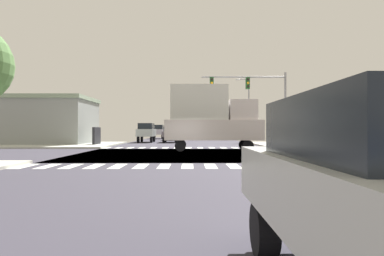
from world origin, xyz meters
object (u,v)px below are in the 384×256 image
suv_farside_2 (174,131)px  suv_middle_4 (146,131)px  box_truck_outer_1 (210,116)px  street_lamp (247,104)px  sedan_queued_1 (170,133)px  suv_inner_5 (158,130)px  traffic_signal_mast (253,92)px  bank_building (30,121)px

suv_farside_2 → suv_middle_4: (-3.00, -8.21, 0.00)m
suv_farside_2 → box_truck_outer_1: bearing=98.9°
street_lamp → sedan_queued_1: 10.43m
box_truck_outer_1 → suv_inner_5: box_truck_outer_1 is taller
street_lamp → suv_farside_2: 12.49m
suv_farside_2 → suv_inner_5: size_ratio=1.00×
sedan_queued_1 → suv_middle_4: bearing=-9.3°
street_lamp → suv_middle_4: (-12.63, -1.03, -3.43)m
street_lamp → suv_farside_2: (-9.63, 7.17, -3.43)m
street_lamp → suv_inner_5: 19.85m
box_truck_outer_1 → traffic_signal_mast: bearing=136.4°
suv_middle_4 → street_lamp: bearing=-175.3°
traffic_signal_mast → suv_farside_2: bearing=110.7°
bank_building → suv_inner_5: bank_building is taller
traffic_signal_mast → suv_inner_5: size_ratio=1.61×
suv_middle_4 → suv_inner_5: bearing=-90.0°
bank_building → suv_middle_4: bank_building is taller
sedan_queued_1 → suv_inner_5: 16.73m
box_truck_outer_1 → suv_inner_5: 33.33m
street_lamp → box_truck_outer_1: 18.70m
traffic_signal_mast → box_truck_outer_1: traffic_signal_mast is taller
bank_building → sedan_queued_1: (14.62, 5.40, -1.39)m
traffic_signal_mast → bank_building: 23.53m
street_lamp → box_truck_outer_1: bearing=-108.0°
suv_farside_2 → bank_building: bearing=44.0°
suv_inner_5 → traffic_signal_mast: bearing=110.9°
traffic_signal_mast → suv_middle_4: bearing=130.9°
suv_farside_2 → sedan_queued_1: bearing=90.0°
street_lamp → sedan_queued_1: size_ratio=1.88×
traffic_signal_mast → sedan_queued_1: bearing=123.2°
traffic_signal_mast → suv_farside_2: 22.41m
street_lamp → bank_building: 25.33m
traffic_signal_mast → sedan_queued_1: 14.82m
traffic_signal_mast → sedan_queued_1: size_ratio=1.72×
street_lamp → suv_farside_2: street_lamp is taller
sedan_queued_1 → suv_inner_5: suv_inner_5 is taller
bank_building → suv_farside_2: size_ratio=3.15×
street_lamp → suv_middle_4: 13.13m
traffic_signal_mast → box_truck_outer_1: bearing=-133.6°
sedan_queued_1 → bank_building: bearing=20.3°
bank_building → sedan_queued_1: bank_building is taller
traffic_signal_mast → street_lamp: street_lamp is taller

